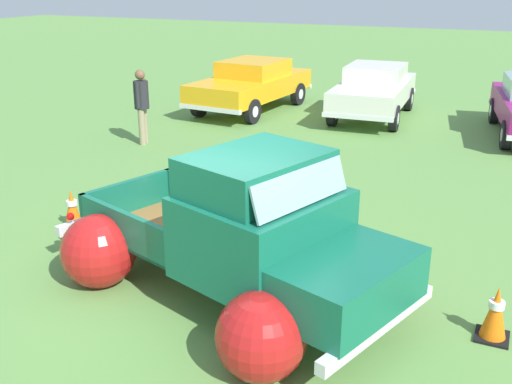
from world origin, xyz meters
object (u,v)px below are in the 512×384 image
spectator_0 (142,102)px  lane_cone_1 (495,313)px  vintage_pickup_truck (246,245)px  show_car_0 (251,83)px  show_car_1 (374,89)px  lane_cone_0 (72,209)px

spectator_0 → lane_cone_1: (8.08, -5.14, -0.68)m
spectator_0 → lane_cone_1: spectator_0 is taller
vintage_pickup_truck → show_car_0: vintage_pickup_truck is taller
lane_cone_1 → show_car_0: bearing=127.6°
show_car_1 → lane_cone_1: bearing=17.8°
show_car_1 → lane_cone_1: show_car_1 is taller
show_car_0 → lane_cone_1: bearing=42.6°
vintage_pickup_truck → spectator_0: bearing=152.0°
vintage_pickup_truck → show_car_1: (-1.08, 10.49, 0.02)m
show_car_0 → spectator_0: 4.45m
show_car_1 → spectator_0: spectator_0 is taller
show_car_0 → spectator_0: size_ratio=2.63×
spectator_0 → lane_cone_0: size_ratio=2.75×
show_car_1 → show_car_0: bearing=-84.2°
show_car_0 → show_car_1: size_ratio=1.07×
show_car_0 → lane_cone_0: 9.09m
show_car_1 → spectator_0: size_ratio=2.46×
lane_cone_1 → show_car_1: bearing=111.0°
vintage_pickup_truck → lane_cone_0: bearing=-176.7°
lane_cone_1 → vintage_pickup_truck: bearing=-171.6°
show_car_1 → spectator_0: (-4.21, -4.94, 0.21)m
vintage_pickup_truck → lane_cone_0: (-3.45, 0.93, -0.45)m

